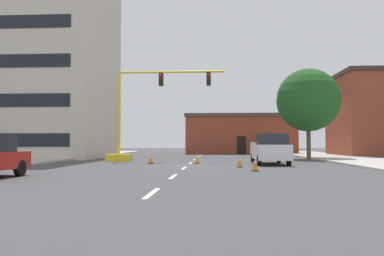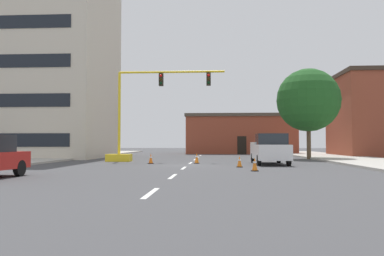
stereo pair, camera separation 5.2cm
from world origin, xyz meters
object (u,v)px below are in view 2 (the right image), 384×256
at_px(traffic_cone_roadside_c, 151,159).
at_px(traffic_cone_roadside_d, 240,162).
at_px(pickup_truck_white, 270,149).
at_px(traffic_cone_roadside_b, 255,164).
at_px(tree_right_mid, 308,100).
at_px(traffic_cone_roadside_a, 197,158).
at_px(traffic_signal_gantry, 134,132).

distance_m(traffic_cone_roadside_c, traffic_cone_roadside_d, 6.67).
height_order(pickup_truck_white, traffic_cone_roadside_b, pickup_truck_white).
relative_size(tree_right_mid, traffic_cone_roadside_a, 10.57).
height_order(traffic_signal_gantry, tree_right_mid, tree_right_mid).
relative_size(traffic_signal_gantry, traffic_cone_roadside_b, 12.84).
bearing_deg(pickup_truck_white, traffic_cone_roadside_a, 171.95).
height_order(pickup_truck_white, traffic_cone_roadside_c, pickup_truck_white).
bearing_deg(traffic_signal_gantry, traffic_cone_roadside_a, -27.91).
distance_m(traffic_cone_roadside_b, traffic_cone_roadside_c, 9.09).
bearing_deg(pickup_truck_white, traffic_cone_roadside_b, -103.76).
distance_m(traffic_cone_roadside_a, traffic_cone_roadside_c, 3.11).
distance_m(traffic_cone_roadside_b, traffic_cone_roadside_d, 3.18).
xyz_separation_m(pickup_truck_white, traffic_cone_roadside_b, (-1.57, -6.41, -0.64)).
xyz_separation_m(traffic_cone_roadside_a, traffic_cone_roadside_c, (-3.06, -0.56, -0.03)).
relative_size(tree_right_mid, traffic_cone_roadside_d, 11.98).
distance_m(pickup_truck_white, traffic_cone_roadside_a, 4.91).
xyz_separation_m(traffic_signal_gantry, traffic_cone_roadside_d, (7.57, -6.56, -1.91)).
distance_m(tree_right_mid, traffic_cone_roadside_b, 16.69).
distance_m(pickup_truck_white, traffic_cone_roadside_b, 6.63).
xyz_separation_m(pickup_truck_white, traffic_cone_roadside_c, (-7.88, 0.12, -0.64)).
bearing_deg(traffic_cone_roadside_b, tree_right_mid, 67.93).
bearing_deg(traffic_signal_gantry, traffic_cone_roadside_d, -40.92).
xyz_separation_m(tree_right_mid, traffic_cone_roadside_d, (-6.59, -11.71, -4.77)).
bearing_deg(tree_right_mid, traffic_cone_roadside_a, -140.13).
bearing_deg(pickup_truck_white, tree_right_mid, 62.18).
bearing_deg(traffic_signal_gantry, pickup_truck_white, -18.62).
xyz_separation_m(tree_right_mid, traffic_cone_roadside_b, (-6.01, -14.83, -4.75)).
bearing_deg(traffic_cone_roadside_d, traffic_signal_gantry, 139.08).
xyz_separation_m(pickup_truck_white, traffic_cone_roadside_a, (-4.82, 0.68, -0.61)).
height_order(traffic_cone_roadside_a, traffic_cone_roadside_c, traffic_cone_roadside_a).
bearing_deg(pickup_truck_white, traffic_signal_gantry, 161.38).
bearing_deg(traffic_cone_roadside_a, pickup_truck_white, -8.05).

